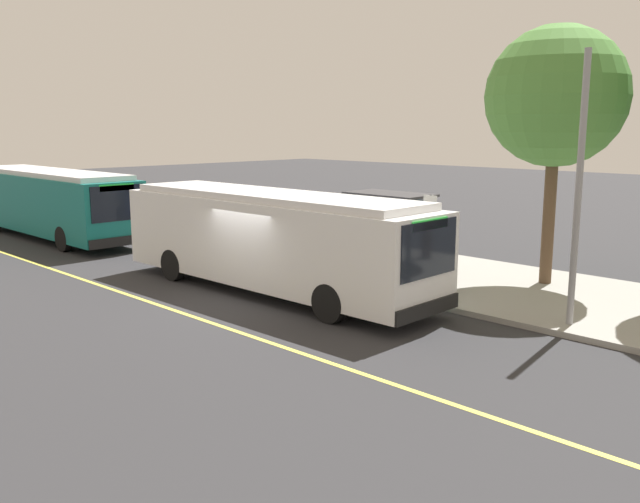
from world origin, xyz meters
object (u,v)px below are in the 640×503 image
at_px(transit_bus_second, 50,201).
at_px(route_sign_post, 430,230).
at_px(transit_bus_main, 271,238).
at_px(waiting_bench, 395,251).
at_px(pedestrian_commuter, 443,256).

bearing_deg(transit_bus_second, route_sign_post, 9.28).
bearing_deg(transit_bus_main, route_sign_post, 35.96).
height_order(waiting_bench, pedestrian_commuter, pedestrian_commuter).
bearing_deg(transit_bus_main, waiting_bench, 82.99).
height_order(transit_bus_main, transit_bus_second, same).
distance_m(transit_bus_main, route_sign_post, 4.58).
bearing_deg(route_sign_post, transit_bus_main, -144.04).
xyz_separation_m(transit_bus_main, pedestrian_commuter, (3.71, 3.34, -0.50)).
height_order(transit_bus_second, waiting_bench, transit_bus_second).
bearing_deg(transit_bus_main, transit_bus_second, -178.95).
height_order(transit_bus_second, route_sign_post, same).
relative_size(transit_bus_second, route_sign_post, 4.23).
relative_size(transit_bus_main, route_sign_post, 4.02).
bearing_deg(pedestrian_commuter, waiting_bench, 151.06).
bearing_deg(transit_bus_second, pedestrian_commuter, 11.30).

